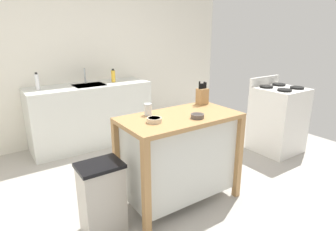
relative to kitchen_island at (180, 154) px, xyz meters
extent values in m
plane|color=#ADA8A0|center=(-0.14, 0.06, -0.50)|extent=(6.16, 6.16, 0.00)
cube|color=silver|center=(-0.14, 2.30, 0.80)|extent=(5.16, 0.10, 2.60)
cube|color=#AD7F4C|center=(0.00, 0.00, 0.38)|extent=(1.13, 0.61, 0.04)
cube|color=silver|center=(0.00, 0.00, -0.02)|extent=(1.03, 0.51, 0.76)
cube|color=#AD7F4C|center=(-0.54, -0.27, -0.07)|extent=(0.06, 0.06, 0.86)
cube|color=#AD7F4C|center=(0.54, -0.27, -0.07)|extent=(0.06, 0.06, 0.86)
cube|color=#AD7F4C|center=(-0.54, 0.27, -0.07)|extent=(0.06, 0.06, 0.86)
cube|color=#AD7F4C|center=(0.54, 0.27, -0.07)|extent=(0.06, 0.06, 0.86)
cube|color=#AD7F4C|center=(0.45, 0.20, 0.48)|extent=(0.11, 0.09, 0.17)
cylinder|color=black|center=(0.40, 0.20, 0.61)|extent=(0.02, 0.02, 0.08)
cylinder|color=black|center=(0.43, 0.20, 0.60)|extent=(0.02, 0.02, 0.06)
cylinder|color=black|center=(0.45, 0.20, 0.59)|extent=(0.02, 0.02, 0.06)
cylinder|color=black|center=(0.47, 0.20, 0.60)|extent=(0.02, 0.02, 0.07)
cylinder|color=black|center=(0.49, 0.20, 0.60)|extent=(0.02, 0.02, 0.06)
cylinder|color=#564C47|center=(0.08, -0.15, 0.42)|extent=(0.12, 0.12, 0.04)
cylinder|color=#342D2A|center=(0.08, -0.15, 0.43)|extent=(0.10, 0.10, 0.01)
cylinder|color=beige|center=(-0.31, -0.04, 0.42)|extent=(0.13, 0.13, 0.04)
cylinder|color=gray|center=(-0.31, -0.04, 0.44)|extent=(0.11, 0.11, 0.01)
cylinder|color=silver|center=(-0.24, 0.18, 0.45)|extent=(0.07, 0.07, 0.11)
cube|color=#B7B2A8|center=(-0.81, 0.01, -0.20)|extent=(0.34, 0.26, 0.60)
cube|color=black|center=(-0.81, 0.01, 0.11)|extent=(0.36, 0.28, 0.03)
cube|color=silver|center=(-0.19, 1.95, -0.05)|extent=(1.74, 0.60, 0.91)
cube|color=silver|center=(-0.19, 1.93, 0.39)|extent=(0.44, 0.36, 0.03)
cylinder|color=#B7BCC1|center=(-0.19, 2.09, 0.52)|extent=(0.02, 0.02, 0.22)
cylinder|color=white|center=(-0.86, 1.97, 0.51)|extent=(0.05, 0.05, 0.21)
cylinder|color=black|center=(-0.86, 1.97, 0.62)|extent=(0.03, 0.03, 0.02)
cylinder|color=yellow|center=(0.20, 1.95, 0.49)|extent=(0.06, 0.06, 0.17)
cylinder|color=black|center=(0.20, 1.95, 0.59)|extent=(0.04, 0.04, 0.02)
cube|color=white|center=(1.89, 0.23, -0.05)|extent=(0.60, 0.60, 0.91)
cube|color=white|center=(1.89, 0.51, 0.47)|extent=(0.60, 0.04, 0.12)
cylinder|color=black|center=(1.75, 0.09, 0.42)|extent=(0.18, 0.18, 0.02)
cylinder|color=black|center=(2.03, 0.09, 0.42)|extent=(0.18, 0.18, 0.02)
cylinder|color=black|center=(1.75, 0.37, 0.42)|extent=(0.18, 0.18, 0.02)
cylinder|color=black|center=(2.03, 0.37, 0.42)|extent=(0.18, 0.18, 0.02)
camera|label=1|loc=(-1.51, -2.01, 1.16)|focal=30.08mm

